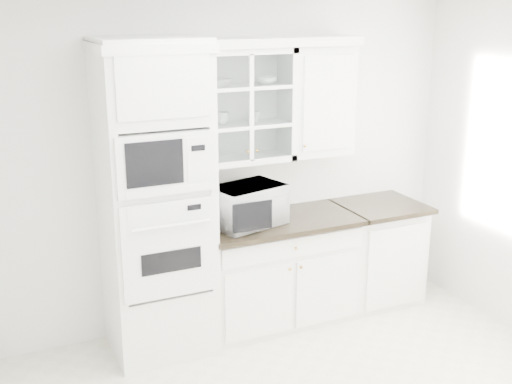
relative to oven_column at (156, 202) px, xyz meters
name	(u,v)px	position (x,y,z in m)	size (l,w,h in m)	color
room_shell	(311,143)	(0.75, -0.99, 0.58)	(4.00, 3.50, 2.70)	white
oven_column	(156,202)	(0.00, 0.00, 0.00)	(0.76, 0.68, 2.40)	white
base_cabinet_run	(277,270)	(1.03, 0.03, -0.74)	(1.32, 0.67, 0.92)	white
extra_base_cabinet	(376,251)	(2.03, 0.03, -0.74)	(0.72, 0.67, 0.92)	white
upper_cabinet_glass	(243,105)	(0.78, 0.17, 0.65)	(0.80, 0.33, 0.90)	white
upper_cabinet_solid	(318,100)	(1.46, 0.17, 0.65)	(0.55, 0.33, 0.90)	white
crown_molding	(231,43)	(0.68, 0.14, 1.14)	(2.14, 0.38, 0.07)	white
countertop_microwave	(246,205)	(0.74, 0.01, -0.12)	(0.56, 0.46, 0.32)	white
bowl_a	(215,82)	(0.56, 0.18, 0.84)	(0.24, 0.24, 0.06)	white
bowl_b	(266,80)	(0.98, 0.16, 0.84)	(0.17, 0.17, 0.05)	white
cup_a	(221,118)	(0.60, 0.18, 0.56)	(0.13, 0.13, 0.10)	white
cup_b	(254,117)	(0.88, 0.17, 0.55)	(0.09, 0.09, 0.08)	white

